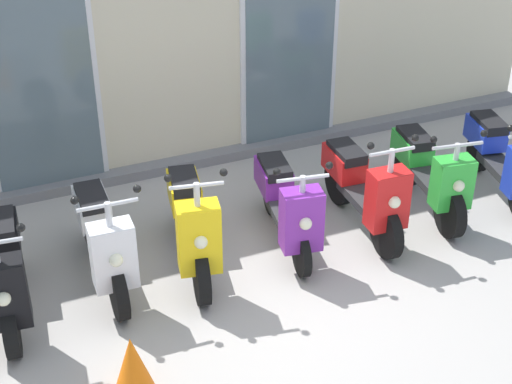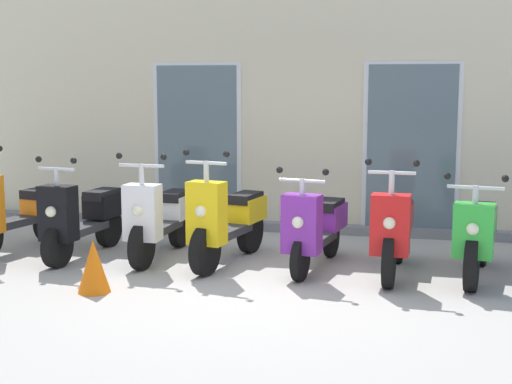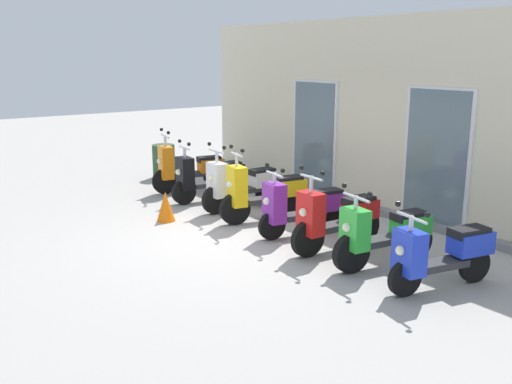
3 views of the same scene
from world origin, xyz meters
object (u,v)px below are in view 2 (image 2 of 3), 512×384
at_px(scooter_purple, 316,226).
at_px(traffic_cone, 94,266).
at_px(scooter_green, 478,235).
at_px(scooter_red, 394,229).
at_px(scooter_white, 161,218).
at_px(scooter_yellow, 228,221).
at_px(scooter_orange, 15,211).
at_px(scooter_black, 83,217).

distance_m(scooter_purple, traffic_cone, 2.42).
height_order(scooter_green, traffic_cone, scooter_green).
relative_size(scooter_purple, scooter_red, 0.97).
bearing_deg(scooter_green, traffic_cone, -159.41).
bearing_deg(scooter_white, scooter_yellow, -7.15).
height_order(scooter_purple, traffic_cone, scooter_purple).
xyz_separation_m(scooter_orange, scooter_purple, (3.65, -0.03, -0.02)).
relative_size(scooter_white, scooter_red, 1.03).
bearing_deg(scooter_red, scooter_purple, 175.10).
bearing_deg(scooter_red, scooter_orange, 178.73).
xyz_separation_m(scooter_purple, scooter_red, (0.84, -0.07, 0.01)).
bearing_deg(scooter_white, scooter_green, -1.58).
distance_m(scooter_orange, scooter_red, 4.49).
bearing_deg(scooter_green, scooter_orange, 179.72).
height_order(scooter_red, traffic_cone, scooter_red).
relative_size(scooter_yellow, scooter_green, 1.04).
bearing_deg(scooter_yellow, scooter_orange, 179.29).
height_order(scooter_orange, scooter_black, scooter_orange).
bearing_deg(traffic_cone, scooter_orange, 139.92).
relative_size(scooter_black, scooter_purple, 1.00).
distance_m(scooter_yellow, scooter_red, 1.84).
bearing_deg(traffic_cone, scooter_black, 119.62).
bearing_deg(traffic_cone, scooter_white, 84.12).
relative_size(scooter_white, scooter_green, 1.03).
xyz_separation_m(scooter_red, traffic_cone, (-2.82, -1.30, -0.23)).
bearing_deg(scooter_red, scooter_black, 179.68).
distance_m(scooter_purple, scooter_red, 0.84).
distance_m(scooter_red, traffic_cone, 3.11).
distance_m(scooter_yellow, scooter_purple, 1.00).
relative_size(scooter_orange, scooter_red, 1.00).
distance_m(scooter_green, traffic_cone, 3.92).
bearing_deg(scooter_white, scooter_purple, -3.08).
bearing_deg(scooter_red, scooter_yellow, 177.93).
distance_m(scooter_black, scooter_white, 0.92).
relative_size(scooter_orange, scooter_black, 1.02).
relative_size(scooter_orange, scooter_purple, 1.02).
bearing_deg(scooter_purple, scooter_white, 176.92).
xyz_separation_m(scooter_yellow, scooter_green, (2.69, 0.01, -0.04)).
bearing_deg(scooter_yellow, scooter_red, -2.07).
bearing_deg(scooter_purple, scooter_green, 0.04).
height_order(scooter_orange, scooter_yellow, scooter_orange).
xyz_separation_m(scooter_purple, traffic_cone, (-1.98, -1.38, -0.22)).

